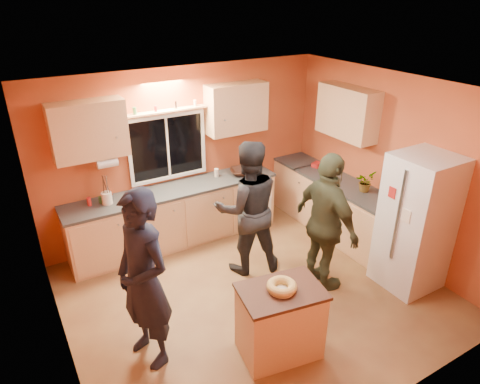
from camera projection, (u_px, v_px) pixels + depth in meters
ground at (255, 294)px, 5.53m from camera, size 4.50×4.50×0.00m
room_shell at (247, 166)px, 5.21m from camera, size 4.54×4.04×2.61m
back_counter at (198, 210)px, 6.67m from camera, size 4.23×0.62×0.90m
right_counter at (344, 211)px, 6.62m from camera, size 0.62×1.84×0.90m
refrigerator at (416, 223)px, 5.39m from camera, size 0.72×0.70×1.80m
island at (280, 321)px, 4.48m from camera, size 0.94×0.71×0.83m
bundt_pastry at (282, 286)px, 4.29m from camera, size 0.31×0.31×0.09m
person_left at (144, 281)px, 4.20m from camera, size 0.65×0.82×1.95m
person_center at (248, 208)px, 5.67m from camera, size 1.08×0.94×1.88m
person_right at (326, 224)px, 5.30m from camera, size 0.48×1.10×1.86m
mixing_bowl at (241, 172)px, 6.78m from camera, size 0.46×0.46×0.09m
utensil_crock at (107, 198)px, 5.83m from camera, size 0.14×0.14×0.17m
potted_plant at (365, 181)px, 6.18m from camera, size 0.33×0.31×0.30m
red_box at (317, 165)px, 7.07m from camera, size 0.19×0.17×0.07m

